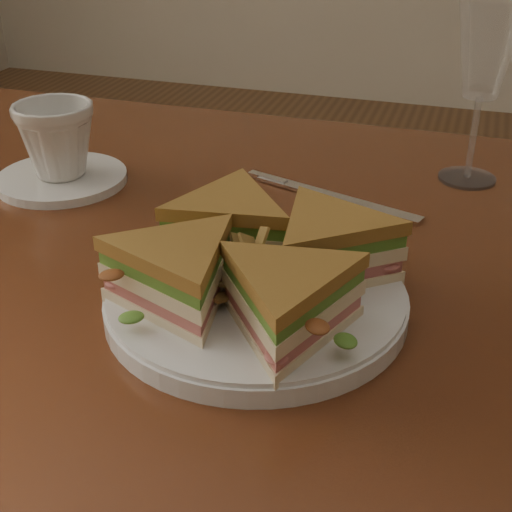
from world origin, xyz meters
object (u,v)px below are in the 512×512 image
object	(u,v)px
knife	(324,195)
coffee_cup	(57,140)
saucer	(62,179)
wine_glass	(486,54)
table	(268,341)
plate	(256,301)
spoon	(270,222)
sandwich_wedges	(256,261)

from	to	relation	value
knife	coffee_cup	size ratio (longest dim) A/B	2.34
saucer	wine_glass	bearing A→B (deg)	18.89
table	knife	world-z (taller)	knife
table	plate	xyz separation A→B (m)	(0.02, -0.09, 0.11)
table	spoon	xyz separation A→B (m)	(-0.02, 0.06, 0.10)
spoon	knife	bearing A→B (deg)	79.85
spoon	wine_glass	bearing A→B (deg)	57.68
knife	saucer	xyz separation A→B (m)	(-0.29, -0.05, 0.00)
coffee_cup	wine_glass	bearing A→B (deg)	2.07
sandwich_wedges	knife	world-z (taller)	sandwich_wedges
plate	sandwich_wedges	distance (m)	0.04
sandwich_wedges	saucer	xyz separation A→B (m)	(-0.29, 0.18, -0.04)
knife	wine_glass	size ratio (longest dim) A/B	1.04
table	coffee_cup	xyz separation A→B (m)	(-0.27, 0.09, 0.15)
spoon	plate	bearing A→B (deg)	-65.34
table	knife	size ratio (longest dim) A/B	5.75
spoon	coffee_cup	xyz separation A→B (m)	(-0.26, 0.03, 0.05)
plate	spoon	xyz separation A→B (m)	(-0.03, 0.15, -0.00)
spoon	knife	distance (m)	0.09
table	coffee_cup	size ratio (longest dim) A/B	13.48
knife	saucer	size ratio (longest dim) A/B	1.42
plate	sandwich_wedges	bearing A→B (deg)	0.00
sandwich_wedges	saucer	world-z (taller)	sandwich_wedges
table	knife	bearing A→B (deg)	82.24
wine_glass	knife	bearing A→B (deg)	-146.22
knife	wine_glass	xyz separation A→B (m)	(0.15, 0.10, 0.14)
plate	coffee_cup	size ratio (longest dim) A/B	2.78
sandwich_wedges	wine_glass	xyz separation A→B (m)	(0.15, 0.33, 0.10)
knife	coffee_cup	bearing A→B (deg)	-151.92
table	sandwich_wedges	world-z (taller)	sandwich_wedges
table	saucer	distance (m)	0.31
table	sandwich_wedges	bearing A→B (deg)	-79.66
spoon	wine_glass	size ratio (longest dim) A/B	0.90
spoon	wine_glass	xyz separation A→B (m)	(0.18, 0.18, 0.14)
knife	saucer	distance (m)	0.30
plate	sandwich_wedges	world-z (taller)	sandwich_wedges
sandwich_wedges	spoon	bearing A→B (deg)	102.26
wine_glass	coffee_cup	world-z (taller)	wine_glass
sandwich_wedges	coffee_cup	distance (m)	0.34
plate	spoon	bearing A→B (deg)	102.26
coffee_cup	knife	bearing A→B (deg)	-6.64
knife	coffee_cup	distance (m)	0.30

